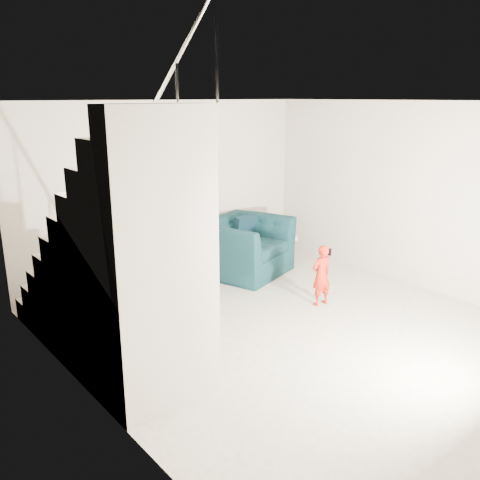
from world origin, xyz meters
The scene contains 12 objects.
floor centered at (0.00, 0.00, 0.00)m, with size 5.50×5.50×0.00m, color gray.
ceiling centered at (0.00, 0.00, 2.70)m, with size 5.50×5.50×0.00m, color silver.
back_wall centered at (0.00, 2.75, 1.35)m, with size 5.00×5.00×0.00m, color #B9AA96.
left_wall centered at (-2.50, 0.00, 1.35)m, with size 5.50×5.50×0.00m, color #B9AA96.
right_wall centered at (2.50, 0.00, 1.35)m, with size 5.50×5.50×0.00m, color #B9AA96.
armchair centered at (0.88, 1.97, 0.44)m, with size 1.34×1.17×0.87m, color black.
toddler centered at (0.85, 0.32, 0.42)m, with size 0.31×0.20×0.85m, color #A30510.
side_table centered at (1.92, 2.07, 0.27)m, with size 0.40×0.40×0.40m.
staircase centered at (-2.00, 0.55, 0.95)m, with size 1.02×3.03×3.62m.
cushion centered at (1.09, 2.20, 0.68)m, with size 0.41×0.12×0.39m, color black.
throw centered at (0.35, 1.95, 0.55)m, with size 0.06×0.56×0.62m, color black.
phone centered at (0.96, 0.29, 0.74)m, with size 0.02×0.05×0.10m, color black.
Camera 1 is at (-4.12, -3.96, 2.76)m, focal length 38.00 mm.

